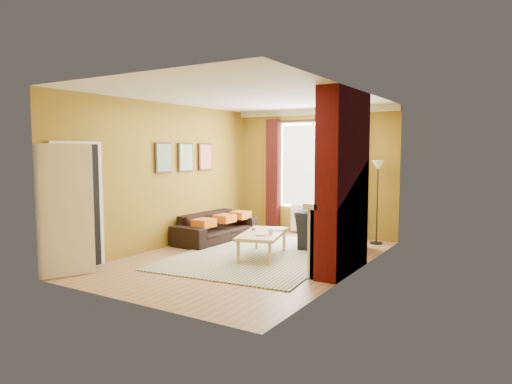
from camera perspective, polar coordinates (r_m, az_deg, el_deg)
ground at (r=8.10m, az=-0.93°, el=-8.27°), size 5.50×5.50×0.00m
room_walls at (r=7.83m, az=4.06°, el=1.48°), size 3.82×5.54×2.83m
striped_rug at (r=8.32m, az=0.25°, el=-7.83°), size 2.97×3.86×0.02m
sofa at (r=9.61m, az=-5.02°, el=-4.34°), size 0.85×2.05×0.59m
armchair at (r=8.87m, az=9.19°, el=-4.66°), size 1.35×1.24×0.75m
coffee_table at (r=8.08m, az=0.83°, el=-5.41°), size 1.03×1.48×0.45m
wicker_stool at (r=9.87m, az=7.54°, el=-4.55°), size 0.47×0.47×0.44m
floor_lamp at (r=9.45m, az=14.98°, el=1.68°), size 0.32×0.32×1.69m
book_a at (r=7.86m, az=0.00°, el=-5.27°), size 0.24×0.28×0.02m
book_b at (r=8.41m, az=2.18°, el=-4.56°), size 0.26×0.34×0.03m
mug at (r=7.85m, az=1.83°, el=-5.04°), size 0.10×0.10×0.09m
tv_remote at (r=8.35m, az=-0.36°, el=-4.64°), size 0.14×0.17×0.02m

